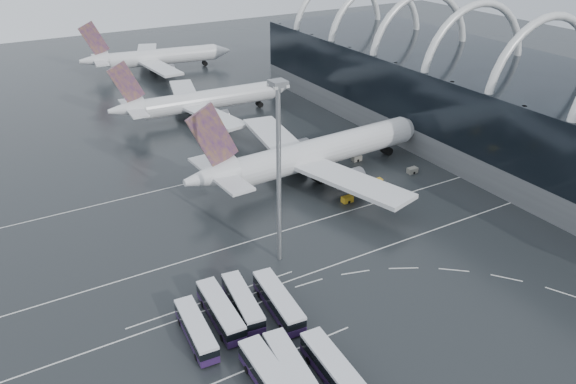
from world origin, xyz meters
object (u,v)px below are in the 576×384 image
airliner_main (314,154)px  gse_cart_belly_e (330,168)px  bus_row_far_b (293,372)px  bus_row_near_c (243,302)px  gse_cart_belly_c (347,199)px  bus_row_far_a (272,381)px  airliner_gate_b (201,101)px  airliner_gate_c (155,58)px  gse_cart_belly_d (412,170)px  gse_cart_belly_b (357,158)px  bus_row_near_a (196,330)px  gse_cart_belly_a (377,181)px  bus_row_near_b (220,311)px  floodlight_mast (279,153)px  bus_row_near_d (278,301)px  bus_row_far_c (335,371)px

airliner_main → gse_cart_belly_e: size_ratio=25.37×
bus_row_far_b → bus_row_near_c: bearing=3.9°
bus_row_far_b → gse_cart_belly_c: bearing=-37.1°
bus_row_far_a → gse_cart_belly_c: bus_row_far_a is taller
airliner_gate_b → airliner_gate_c: bearing=87.3°
airliner_gate_c → gse_cart_belly_d: 115.58m
gse_cart_belly_b → bus_row_far_b: bearing=-133.2°
bus_row_near_a → gse_cart_belly_a: size_ratio=5.90×
bus_row_near_b → bus_row_near_c: size_ratio=1.03×
bus_row_far_a → floodlight_mast: (15.44, 25.36, 17.94)m
gse_cart_belly_a → airliner_gate_c: bearing=95.8°
bus_row_near_c → bus_row_far_a: bus_row_far_a is taller
bus_row_near_a → gse_cart_belly_e: size_ratio=4.93×
airliner_gate_b → bus_row_near_d: 89.04m
airliner_main → bus_row_near_c: airliner_main is taller
bus_row_far_a → gse_cart_belly_b: bearing=-43.0°
bus_row_near_a → bus_row_far_a: size_ratio=0.90×
gse_cart_belly_d → bus_row_far_a: bearing=-145.6°
airliner_main → airliner_gate_b: 49.58m
gse_cart_belly_c → floodlight_mast: bearing=-153.9°
airliner_gate_c → gse_cart_belly_c: airliner_gate_c is taller
bus_row_near_c → gse_cart_belly_a: bearing=-54.1°
bus_row_near_a → bus_row_near_d: bearing=-87.8°
bus_row_far_b → gse_cart_belly_b: (48.73, 51.97, -1.16)m
bus_row_far_c → floodlight_mast: (7.73, 27.99, 17.97)m
airliner_gate_c → bus_row_far_c: 158.83m
airliner_gate_c → bus_row_near_b: airliner_gate_c is taller
floodlight_mast → bus_row_near_a: bearing=-150.0°
bus_row_far_a → bus_row_far_c: bearing=-107.0°
bus_row_far_b → floodlight_mast: (12.44, 25.30, 18.00)m
bus_row_far_a → gse_cart_belly_d: 70.98m
airliner_gate_b → bus_row_near_b: airliner_gate_b is taller
bus_row_near_d → bus_row_far_a: (-8.41, -13.27, 0.06)m
airliner_gate_b → airliner_gate_c: size_ratio=0.99×
gse_cart_belly_c → gse_cart_belly_b: bearing=48.3°
airliner_gate_b → gse_cart_belly_a: (16.36, -59.42, -4.09)m
gse_cart_belly_a → gse_cart_belly_b: size_ratio=0.90×
gse_cart_belly_a → gse_cart_belly_d: gse_cart_belly_d is taller
airliner_main → floodlight_mast: floodlight_mast is taller
bus_row_near_c → gse_cart_belly_d: 59.92m
airliner_gate_c → bus_row_near_d: bearing=-93.9°
bus_row_near_c → gse_cart_belly_b: (47.98, 36.15, -1.06)m
bus_row_far_c → gse_cart_belly_b: bus_row_far_c is taller
airliner_gate_b → gse_cart_belly_e: size_ratio=21.28×
gse_cart_belly_e → bus_row_near_a: bearing=-142.3°
bus_row_near_a → gse_cart_belly_b: size_ratio=5.31×
gse_cart_belly_b → bus_row_far_a: bearing=-134.8°
bus_row_far_a → gse_cart_belly_e: bus_row_far_a is taller
floodlight_mast → airliner_gate_c: bearing=80.6°
bus_row_far_b → bus_row_near_d: bearing=-15.6°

